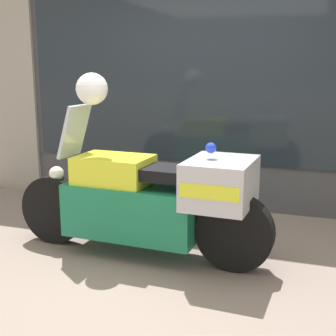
# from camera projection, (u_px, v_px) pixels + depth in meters

# --- Properties ---
(ground_plane) EXTENTS (60.00, 60.00, 0.00)m
(ground_plane) POSITION_uv_depth(u_px,v_px,m) (150.00, 264.00, 4.03)
(ground_plane) COLOR gray
(shop_building) EXTENTS (6.23, 0.55, 3.27)m
(shop_building) POSITION_uv_depth(u_px,v_px,m) (179.00, 69.00, 5.65)
(shop_building) COLOR #424247
(shop_building) RESTS_ON ground
(window_display) EXTENTS (4.96, 0.30, 2.00)m
(window_display) POSITION_uv_depth(u_px,v_px,m) (236.00, 166.00, 5.70)
(window_display) COLOR slate
(window_display) RESTS_ON ground
(paramedic_motorcycle) EXTENTS (2.42, 0.69, 1.34)m
(paramedic_motorcycle) POSITION_uv_depth(u_px,v_px,m) (152.00, 199.00, 4.08)
(paramedic_motorcycle) COLOR black
(paramedic_motorcycle) RESTS_ON ground
(white_helmet) EXTENTS (0.28, 0.28, 0.28)m
(white_helmet) POSITION_uv_depth(u_px,v_px,m) (92.00, 89.00, 4.08)
(white_helmet) COLOR white
(white_helmet) RESTS_ON paramedic_motorcycle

